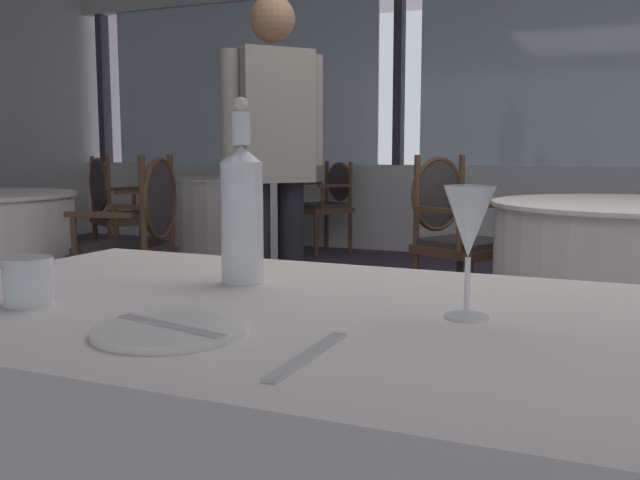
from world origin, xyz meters
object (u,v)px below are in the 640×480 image
at_px(wine_glass, 469,225).
at_px(dining_chair_0_0, 453,225).
at_px(dining_chair_3_0, 328,199).
at_px(side_plate, 170,330).
at_px(diner_person_1, 273,153).
at_px(water_bottle, 242,209).
at_px(dining_chair_1_0, 140,231).
at_px(dining_chair_3_1, 115,206).
at_px(water_tumbler, 29,281).

bearing_deg(wine_glass, dining_chair_0_0, 103.42).
height_order(wine_glass, dining_chair_3_0, wine_glass).
relative_size(side_plate, dining_chair_0_0, 0.21).
bearing_deg(side_plate, dining_chair_0_0, 96.77).
height_order(dining_chair_3_0, diner_person_1, diner_person_1).
distance_m(water_bottle, dining_chair_1_0, 2.72).
distance_m(dining_chair_3_0, diner_person_1, 3.53).
height_order(dining_chair_3_0, dining_chair_3_1, dining_chair_3_1).
xyz_separation_m(water_bottle, diner_person_1, (-0.94, 1.93, 0.10)).
height_order(water_bottle, wine_glass, water_bottle).
bearing_deg(water_bottle, side_plate, -75.07).
bearing_deg(wine_glass, dining_chair_3_0, 115.02).
bearing_deg(dining_chair_0_0, diner_person_1, -94.07).
distance_m(water_bottle, diner_person_1, 2.15).
relative_size(side_plate, water_tumbler, 2.67).
bearing_deg(dining_chair_3_1, dining_chair_1_0, -104.51).
xyz_separation_m(wine_glass, water_tumbler, (-0.65, -0.19, -0.10)).
bearing_deg(water_tumbler, diner_person_1, 108.00).
xyz_separation_m(wine_glass, dining_chair_3_0, (-2.50, 5.36, -0.37)).
bearing_deg(water_tumbler, side_plate, -10.79).
bearing_deg(water_tumbler, water_bottle, 55.00).
xyz_separation_m(water_bottle, dining_chair_1_0, (-1.81, 2.01, -0.33)).
bearing_deg(diner_person_1, dining_chair_0_0, 97.33).
relative_size(water_tumbler, dining_chair_3_0, 0.09).
xyz_separation_m(side_plate, wine_glass, (0.34, 0.25, 0.13)).
bearing_deg(dining_chair_3_0, water_tumbler, 50.39).
distance_m(dining_chair_0_0, diner_person_1, 1.31).
bearing_deg(dining_chair_3_0, dining_chair_0_0, 69.94).
xyz_separation_m(side_plate, water_bottle, (-0.10, 0.36, 0.13)).
bearing_deg(wine_glass, water_bottle, 165.42).
bearing_deg(side_plate, dining_chair_1_0, 128.79).
height_order(water_bottle, dining_chair_1_0, water_bottle).
xyz_separation_m(water_tumbler, dining_chair_1_0, (-1.59, 2.31, -0.23)).
bearing_deg(water_bottle, wine_glass, -14.58).
distance_m(dining_chair_0_0, dining_chair_1_0, 1.80).
bearing_deg(wine_glass, side_plate, -144.09).
distance_m(side_plate, water_bottle, 0.40).
bearing_deg(dining_chair_3_1, dining_chair_0_0, -67.13).
bearing_deg(water_tumbler, dining_chair_3_0, 108.43).
relative_size(dining_chair_3_0, diner_person_1, 0.51).
xyz_separation_m(water_bottle, wine_glass, (0.44, -0.11, 0.00)).
xyz_separation_m(side_plate, dining_chair_1_0, (-1.90, 2.37, -0.20)).
xyz_separation_m(dining_chair_3_0, diner_person_1, (1.12, -3.32, 0.46)).
bearing_deg(diner_person_1, dining_chair_3_0, 147.03).
height_order(dining_chair_1_0, diner_person_1, diner_person_1).
bearing_deg(dining_chair_1_0, diner_person_1, 160.21).
relative_size(water_bottle, dining_chair_0_0, 0.35).
xyz_separation_m(side_plate, dining_chair_3_1, (-3.28, 3.82, -0.21)).
height_order(side_plate, water_bottle, water_bottle).
distance_m(water_bottle, water_tumbler, 0.38).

